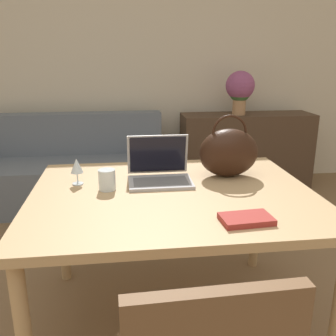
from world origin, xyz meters
TOP-DOWN VIEW (x-y plane):
  - wall_back at (0.00, 3.17)m, footprint 10.00×0.06m
  - dining_table at (0.01, 0.79)m, footprint 1.36×1.09m
  - couch at (-0.79, 2.62)m, footprint 1.94×0.81m
  - sideboard at (1.08, 2.83)m, footprint 1.36×0.40m
  - laptop at (-0.04, 0.97)m, footprint 0.32×0.26m
  - drinking_glass at (-0.30, 0.86)m, footprint 0.08×0.08m
  - wine_glass at (-0.45, 0.96)m, footprint 0.06×0.06m
  - handbag at (0.34, 0.99)m, footprint 0.32×0.19m
  - flower_vase at (0.97, 2.80)m, footprint 0.29×0.29m
  - book at (0.25, 0.42)m, footprint 0.21×0.14m

SIDE VIEW (x-z plane):
  - couch at x=-0.79m, z-range -0.12..0.70m
  - sideboard at x=1.08m, z-range 0.00..0.79m
  - dining_table at x=0.01m, z-range 0.30..1.04m
  - book at x=0.25m, z-range 0.74..0.77m
  - drinking_glass at x=-0.30m, z-range 0.74..0.84m
  - laptop at x=-0.04m, z-range 0.69..0.92m
  - wine_glass at x=-0.45m, z-range 0.77..0.90m
  - handbag at x=0.34m, z-range 0.71..1.04m
  - flower_vase at x=0.97m, z-range 0.83..1.26m
  - wall_back at x=0.00m, z-range 0.00..2.70m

